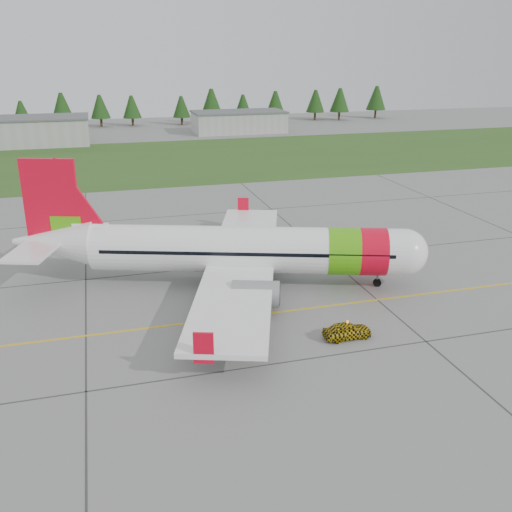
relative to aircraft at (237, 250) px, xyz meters
name	(u,v)px	position (x,y,z in m)	size (l,w,h in m)	color
ground	(303,360)	(1.07, -15.08, -3.40)	(320.00, 320.00, 0.00)	gray
aircraft	(237,250)	(0.00, 0.00, 0.00)	(37.60, 35.64, 11.78)	white
follow_me_car	(348,316)	(5.48, -12.89, -1.51)	(1.52, 1.28, 3.77)	#DBB50C
service_van	(48,193)	(-18.76, 33.01, -1.05)	(1.64, 1.55, 4.69)	silver
grass_strip	(163,160)	(1.07, 66.92, -3.38)	(320.00, 50.00, 0.03)	#30561E
taxi_guideline	(270,313)	(1.07, -7.08, -3.39)	(120.00, 0.25, 0.02)	gold
hangar_west	(17,132)	(-28.93, 94.92, -0.40)	(32.00, 14.00, 6.00)	#A8A8A3
hangar_east	(239,122)	(26.07, 102.92, -0.80)	(24.00, 12.00, 5.20)	#A8A8A3
treeline	(138,109)	(1.07, 122.92, 1.60)	(160.00, 8.00, 10.00)	#1C3F14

